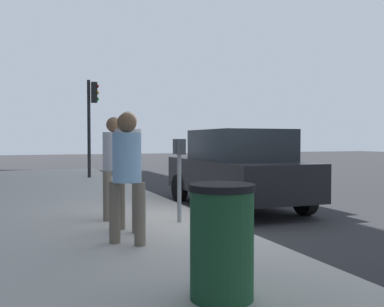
# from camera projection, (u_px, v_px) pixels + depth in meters

# --- Properties ---
(ground_plane) EXTENTS (80.00, 80.00, 0.00)m
(ground_plane) POSITION_uv_depth(u_px,v_px,m) (208.00, 223.00, 8.08)
(ground_plane) COLOR #2B2B2D
(ground_plane) RESTS_ON ground
(sidewalk_slab) EXTENTS (28.00, 6.00, 0.15)m
(sidewalk_slab) POSITION_uv_depth(u_px,v_px,m) (36.00, 232.00, 6.99)
(sidewalk_slab) COLOR #B7B2A8
(sidewalk_slab) RESTS_ON ground_plane
(parking_meter) EXTENTS (0.36, 0.12, 1.41)m
(parking_meter) POSITION_uv_depth(u_px,v_px,m) (179.00, 162.00, 7.37)
(parking_meter) COLOR gray
(parking_meter) RESTS_ON sidewalk_slab
(pedestrian_at_meter) EXTENTS (0.51, 0.40, 1.83)m
(pedestrian_at_meter) POSITION_uv_depth(u_px,v_px,m) (128.00, 160.00, 6.66)
(pedestrian_at_meter) COLOR #726656
(pedestrian_at_meter) RESTS_ON sidewalk_slab
(pedestrian_bystander) EXTENTS (0.41, 0.43, 1.75)m
(pedestrian_bystander) POSITION_uv_depth(u_px,v_px,m) (127.00, 167.00, 5.80)
(pedestrian_bystander) COLOR #726656
(pedestrian_bystander) RESTS_ON sidewalk_slab
(parking_officer) EXTENTS (0.41, 0.44, 1.79)m
(parking_officer) POSITION_uv_depth(u_px,v_px,m) (114.00, 159.00, 7.67)
(parking_officer) COLOR #726656
(parking_officer) RESTS_ON sidewalk_slab
(parked_sedan_near) EXTENTS (4.42, 2.01, 1.77)m
(parked_sedan_near) POSITION_uv_depth(u_px,v_px,m) (237.00, 168.00, 9.90)
(parked_sedan_near) COLOR black
(parked_sedan_near) RESTS_ON ground_plane
(traffic_signal) EXTENTS (0.24, 0.44, 3.60)m
(traffic_signal) POSITION_uv_depth(u_px,v_px,m) (92.00, 112.00, 16.15)
(traffic_signal) COLOR black
(traffic_signal) RESTS_ON sidewalk_slab
(trash_bin) EXTENTS (0.59, 0.59, 1.01)m
(trash_bin) POSITION_uv_depth(u_px,v_px,m) (222.00, 241.00, 3.83)
(trash_bin) COLOR #1E4C2D
(trash_bin) RESTS_ON sidewalk_slab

